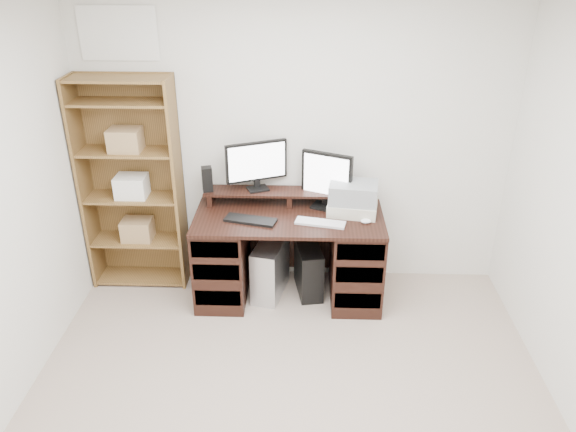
# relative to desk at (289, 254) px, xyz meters

# --- Properties ---
(room) EXTENTS (3.54, 4.04, 2.54)m
(room) POSITION_rel_desk_xyz_m (0.04, -1.64, 0.86)
(room) COLOR tan
(room) RESTS_ON ground
(desk) EXTENTS (1.50, 0.70, 0.75)m
(desk) POSITION_rel_desk_xyz_m (0.00, 0.00, 0.00)
(desk) COLOR black
(desk) RESTS_ON ground
(riser_shelf) EXTENTS (1.40, 0.22, 0.12)m
(riser_shelf) POSITION_rel_desk_xyz_m (0.00, 0.21, 0.45)
(riser_shelf) COLOR black
(riser_shelf) RESTS_ON desk
(monitor_wide) EXTENTS (0.48, 0.22, 0.40)m
(monitor_wide) POSITION_rel_desk_xyz_m (-0.27, 0.24, 0.71)
(monitor_wide) COLOR black
(monitor_wide) RESTS_ON riser_shelf
(monitor_small) EXTENTS (0.40, 0.24, 0.46)m
(monitor_small) POSITION_rel_desk_xyz_m (0.30, 0.17, 0.61)
(monitor_small) COLOR black
(monitor_small) RESTS_ON desk
(speaker) EXTENTS (0.10, 0.10, 0.21)m
(speaker) POSITION_rel_desk_xyz_m (-0.67, 0.19, 0.58)
(speaker) COLOR black
(speaker) RESTS_ON riser_shelf
(keyboard_black) EXTENTS (0.42, 0.23, 0.02)m
(keyboard_black) POSITION_rel_desk_xyz_m (-0.30, -0.12, 0.37)
(keyboard_black) COLOR black
(keyboard_black) RESTS_ON desk
(keyboard_white) EXTENTS (0.40, 0.19, 0.02)m
(keyboard_white) POSITION_rel_desk_xyz_m (0.25, -0.14, 0.37)
(keyboard_white) COLOR silver
(keyboard_white) RESTS_ON desk
(mouse) EXTENTS (0.10, 0.08, 0.03)m
(mouse) POSITION_rel_desk_xyz_m (0.60, -0.11, 0.38)
(mouse) COLOR white
(mouse) RESTS_ON desk
(printer) EXTENTS (0.42, 0.35, 0.10)m
(printer) POSITION_rel_desk_xyz_m (0.51, 0.06, 0.41)
(printer) COLOR beige
(printer) RESTS_ON desk
(basket) EXTENTS (0.40, 0.31, 0.16)m
(basket) POSITION_rel_desk_xyz_m (0.51, 0.06, 0.54)
(basket) COLOR gray
(basket) RESTS_ON printer
(tower_silver) EXTENTS (0.31, 0.51, 0.47)m
(tower_silver) POSITION_rel_desk_xyz_m (-0.16, 0.02, -0.15)
(tower_silver) COLOR silver
(tower_silver) RESTS_ON ground
(tower_black) EXTENTS (0.26, 0.45, 0.43)m
(tower_black) POSITION_rel_desk_xyz_m (0.17, 0.06, -0.17)
(tower_black) COLOR black
(tower_black) RESTS_ON ground
(bookshelf) EXTENTS (0.80, 0.30, 1.80)m
(bookshelf) POSITION_rel_desk_xyz_m (-1.30, 0.21, 0.53)
(bookshelf) COLOR brown
(bookshelf) RESTS_ON ground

